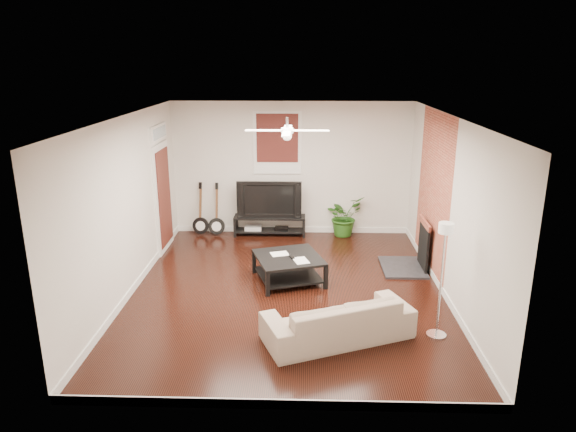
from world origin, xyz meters
The scene contains 14 objects.
room centered at (0.00, 0.00, 1.40)m, with size 5.01×6.01×2.81m.
brick_accent centered at (2.49, 1.00, 1.40)m, with size 0.02×2.20×2.80m, color #B04D38.
fireplace centered at (2.20, 1.00, 0.46)m, with size 0.80×1.10×0.92m, color black.
window_back centered at (-0.30, 2.97, 1.95)m, with size 1.00×0.06×1.30m, color #39100F.
door_left centered at (-2.46, 1.90, 1.25)m, with size 0.08×1.00×2.50m, color white.
tv_stand centered at (-0.46, 2.78, 0.21)m, with size 1.51×0.40×0.42m, color black.
tv centered at (-0.46, 2.80, 0.81)m, with size 1.35×0.18×0.78m, color black.
coffee_table centered at (0.01, 0.41, 0.22)m, with size 1.04×1.04×0.44m, color black.
sofa centered at (0.73, -1.48, 0.29)m, with size 1.99×0.78×0.58m, color tan.
floor_lamp centered at (2.08, -1.38, 0.81)m, with size 0.27×0.27×1.63m, color silver, non-canonical shape.
potted_plant centered at (1.11, 2.82, 0.42)m, with size 0.76×0.66×0.85m, color #265B1A.
guitar_left centered at (-1.94, 2.75, 0.57)m, with size 0.35×0.25×1.13m, color black, non-canonical shape.
guitar_right centered at (-1.59, 2.72, 0.57)m, with size 0.35×0.25×1.13m, color black, non-canonical shape.
ceiling_fan centered at (0.00, 0.00, 2.60)m, with size 1.24×1.24×0.32m, color white, non-canonical shape.
Camera 1 is at (0.25, -7.75, 3.63)m, focal length 32.45 mm.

